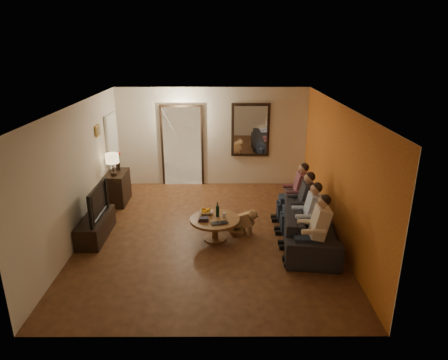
{
  "coord_description": "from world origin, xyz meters",
  "views": [
    {
      "loc": [
        0.28,
        -7.31,
        3.73
      ],
      "look_at": [
        0.3,
        0.3,
        1.05
      ],
      "focal_mm": 32.0,
      "sensor_mm": 36.0,
      "label": 1
    }
  ],
  "objects_px": {
    "dresser": "(118,188)",
    "coffee_table": "(215,229)",
    "tv_stand": "(96,227)",
    "tv": "(93,202)",
    "table_lamp": "(113,165)",
    "wine_bottle": "(218,209)",
    "person_d": "(297,195)",
    "laptop": "(220,224)",
    "sofa": "(309,223)",
    "person_c": "(302,205)",
    "bowl": "(206,212)",
    "person_b": "(308,218)",
    "dog": "(242,220)",
    "person_a": "(315,233)"
  },
  "relations": [
    {
      "from": "sofa",
      "to": "person_c",
      "type": "xyz_separation_m",
      "value": [
        -0.1,
        0.3,
        0.24
      ]
    },
    {
      "from": "person_c",
      "to": "wine_bottle",
      "type": "xyz_separation_m",
      "value": [
        -1.7,
        -0.19,
        0.01
      ]
    },
    {
      "from": "person_a",
      "to": "person_c",
      "type": "bearing_deg",
      "value": 90.0
    },
    {
      "from": "sofa",
      "to": "wine_bottle",
      "type": "relative_size",
      "value": 7.93
    },
    {
      "from": "person_d",
      "to": "laptop",
      "type": "xyz_separation_m",
      "value": [
        -1.65,
        -1.17,
        -0.14
      ]
    },
    {
      "from": "dog",
      "to": "laptop",
      "type": "relative_size",
      "value": 1.7
    },
    {
      "from": "tv",
      "to": "person_d",
      "type": "bearing_deg",
      "value": -79.26
    },
    {
      "from": "person_a",
      "to": "table_lamp",
      "type": "bearing_deg",
      "value": 147.83
    },
    {
      "from": "coffee_table",
      "to": "table_lamp",
      "type": "bearing_deg",
      "value": 144.74
    },
    {
      "from": "person_c",
      "to": "bowl",
      "type": "relative_size",
      "value": 4.63
    },
    {
      "from": "person_b",
      "to": "dog",
      "type": "xyz_separation_m",
      "value": [
        -1.2,
        0.59,
        -0.32
      ]
    },
    {
      "from": "tv_stand",
      "to": "dresser",
      "type": "bearing_deg",
      "value": 90.0
    },
    {
      "from": "person_d",
      "to": "coffee_table",
      "type": "distance_m",
      "value": 1.99
    },
    {
      "from": "tv",
      "to": "dog",
      "type": "distance_m",
      "value": 2.96
    },
    {
      "from": "person_d",
      "to": "laptop",
      "type": "bearing_deg",
      "value": -144.64
    },
    {
      "from": "dresser",
      "to": "wine_bottle",
      "type": "bearing_deg",
      "value": -36.58
    },
    {
      "from": "tv_stand",
      "to": "sofa",
      "type": "height_order",
      "value": "sofa"
    },
    {
      "from": "table_lamp",
      "to": "person_d",
      "type": "relative_size",
      "value": 0.45
    },
    {
      "from": "person_a",
      "to": "coffee_table",
      "type": "distance_m",
      "value": 2.0
    },
    {
      "from": "person_b",
      "to": "bowl",
      "type": "relative_size",
      "value": 4.63
    },
    {
      "from": "person_c",
      "to": "tv",
      "type": "bearing_deg",
      "value": -177.48
    },
    {
      "from": "dog",
      "to": "wine_bottle",
      "type": "xyz_separation_m",
      "value": [
        -0.5,
        -0.18,
        0.32
      ]
    },
    {
      "from": "tv_stand",
      "to": "bowl",
      "type": "relative_size",
      "value": 5.01
    },
    {
      "from": "dog",
      "to": "dresser",
      "type": "bearing_deg",
      "value": 170.34
    },
    {
      "from": "coffee_table",
      "to": "wine_bottle",
      "type": "relative_size",
      "value": 3.13
    },
    {
      "from": "person_b",
      "to": "person_d",
      "type": "xyz_separation_m",
      "value": [
        0.0,
        1.2,
        0.0
      ]
    },
    {
      "from": "table_lamp",
      "to": "dog",
      "type": "height_order",
      "value": "table_lamp"
    },
    {
      "from": "table_lamp",
      "to": "tv_stand",
      "type": "height_order",
      "value": "table_lamp"
    },
    {
      "from": "dresser",
      "to": "sofa",
      "type": "height_order",
      "value": "dresser"
    },
    {
      "from": "person_c",
      "to": "dresser",
      "type": "bearing_deg",
      "value": 158.64
    },
    {
      "from": "person_a",
      "to": "laptop",
      "type": "distance_m",
      "value": 1.77
    },
    {
      "from": "tv",
      "to": "wine_bottle",
      "type": "height_order",
      "value": "tv"
    },
    {
      "from": "sofa",
      "to": "table_lamp",
      "type": "bearing_deg",
      "value": 75.46
    },
    {
      "from": "table_lamp",
      "to": "laptop",
      "type": "bearing_deg",
      "value": -38.37
    },
    {
      "from": "tv_stand",
      "to": "tv",
      "type": "relative_size",
      "value": 1.14
    },
    {
      "from": "table_lamp",
      "to": "tv_stand",
      "type": "bearing_deg",
      "value": -90.0
    },
    {
      "from": "coffee_table",
      "to": "laptop",
      "type": "height_order",
      "value": "laptop"
    },
    {
      "from": "table_lamp",
      "to": "bowl",
      "type": "height_order",
      "value": "table_lamp"
    },
    {
      "from": "person_a",
      "to": "bowl",
      "type": "relative_size",
      "value": 4.63
    },
    {
      "from": "tv",
      "to": "person_c",
      "type": "bearing_deg",
      "value": -87.48
    },
    {
      "from": "dresser",
      "to": "bowl",
      "type": "distance_m",
      "value": 2.76
    },
    {
      "from": "table_lamp",
      "to": "sofa",
      "type": "bearing_deg",
      "value": -21.84
    },
    {
      "from": "dresser",
      "to": "person_d",
      "type": "xyz_separation_m",
      "value": [
        4.12,
        -1.01,
        0.22
      ]
    },
    {
      "from": "dresser",
      "to": "table_lamp",
      "type": "height_order",
      "value": "table_lamp"
    },
    {
      "from": "dresser",
      "to": "coffee_table",
      "type": "relative_size",
      "value": 0.88
    },
    {
      "from": "wine_bottle",
      "to": "laptop",
      "type": "xyz_separation_m",
      "value": [
        0.05,
        -0.38,
        -0.14
      ]
    },
    {
      "from": "table_lamp",
      "to": "wine_bottle",
      "type": "bearing_deg",
      "value": -33.07
    },
    {
      "from": "bowl",
      "to": "laptop",
      "type": "height_order",
      "value": "bowl"
    },
    {
      "from": "laptop",
      "to": "wine_bottle",
      "type": "bearing_deg",
      "value": 83.51
    },
    {
      "from": "person_d",
      "to": "coffee_table",
      "type": "xyz_separation_m",
      "value": [
        -1.75,
        -0.89,
        -0.38
      ]
    }
  ]
}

